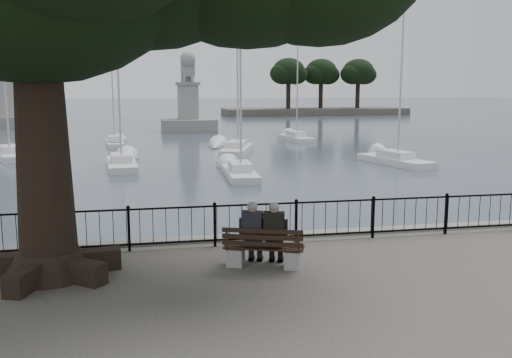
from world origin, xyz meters
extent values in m
cube|color=slate|center=(0.00, 3.00, -0.50)|extent=(200.00, 0.40, 1.20)
plane|color=#313B44|center=(0.00, 103.00, -1.00)|extent=(260.00, 260.00, 0.00)
cube|color=black|center=(0.00, 2.50, 0.98)|extent=(22.00, 0.04, 0.04)
cube|color=black|center=(0.00, 2.50, 0.15)|extent=(22.00, 0.04, 0.04)
cube|color=gray|center=(-0.74, 0.97, 0.19)|extent=(0.45, 0.51, 0.38)
cube|color=gray|center=(0.41, 0.56, 0.19)|extent=(0.45, 0.51, 0.38)
cube|color=black|center=(-0.17, 0.77, 0.42)|extent=(1.75, 1.01, 0.04)
cube|color=black|center=(-0.25, 0.53, 0.70)|extent=(1.60, 0.61, 0.38)
cube|color=black|center=(-0.39, 0.86, 0.54)|extent=(0.41, 0.38, 0.23)
cube|color=black|center=(-0.42, 0.76, 0.89)|extent=(0.47, 0.35, 0.56)
sphere|color=tan|center=(-0.41, 0.79, 1.29)|extent=(0.22, 0.22, 0.22)
ellipsoid|color=slate|center=(-0.42, 0.77, 1.32)|extent=(0.23, 0.23, 0.19)
cube|color=black|center=(-0.29, 1.11, 0.21)|extent=(0.42, 0.49, 0.42)
cube|color=black|center=(0.04, 0.70, 0.54)|extent=(0.41, 0.38, 0.23)
cube|color=black|center=(0.01, 0.61, 0.89)|extent=(0.47, 0.35, 0.56)
sphere|color=tan|center=(0.02, 0.64, 1.29)|extent=(0.22, 0.22, 0.22)
ellipsoid|color=slate|center=(0.01, 0.62, 1.32)|extent=(0.23, 0.23, 0.19)
cube|color=black|center=(0.13, 0.96, 0.21)|extent=(0.42, 0.49, 0.42)
cone|color=black|center=(-4.54, 1.06, 0.27)|extent=(1.83, 1.83, 0.54)
cone|color=black|center=(-4.54, 1.06, 3.23)|extent=(1.18, 1.18, 6.46)
cube|color=slate|center=(-18.00, 62.00, -0.40)|extent=(10.40, 10.40, 1.40)
cone|color=gray|center=(-18.00, 62.00, 12.48)|extent=(6.66, 6.66, 24.96)
cube|color=slate|center=(2.00, 50.00, -0.40)|extent=(5.59, 5.59, 1.40)
cube|color=gray|center=(2.00, 50.00, 1.96)|extent=(2.05, 2.42, 3.73)
cube|color=slate|center=(2.00, 50.00, 3.98)|extent=(2.42, 2.79, 0.30)
cube|color=gray|center=(2.00, 50.28, 4.78)|extent=(1.21, 2.05, 1.30)
cube|color=gray|center=(2.00, 49.35, 5.43)|extent=(1.40, 0.93, 1.49)
sphere|color=gray|center=(2.00, 48.98, 6.46)|extent=(1.58, 1.58, 1.58)
cube|color=silver|center=(-3.95, 23.34, -0.90)|extent=(2.02, 5.83, 0.64)
cube|color=silver|center=(-3.95, 23.34, -0.40)|extent=(1.34, 2.41, 0.48)
cylinder|color=#B5B6BF|center=(-3.95, 23.02, 5.26)|extent=(0.13, 0.13, 11.72)
cube|color=silver|center=(2.30, 18.63, -0.90)|extent=(1.63, 5.26, 0.58)
cube|color=silver|center=(2.30, 18.63, -0.40)|extent=(1.13, 2.16, 0.43)
cylinder|color=#B5B6BF|center=(2.30, 18.34, 4.34)|extent=(0.12, 0.12, 9.89)
cube|color=silver|center=(12.49, 21.73, -0.90)|extent=(2.98, 5.98, 0.64)
cube|color=silver|center=(12.49, 21.73, -0.40)|extent=(1.72, 2.56, 0.48)
cylinder|color=#B5B6BF|center=(12.49, 21.41, 4.27)|extent=(0.13, 0.13, 9.74)
cube|color=silver|center=(-11.34, 29.41, -0.90)|extent=(3.39, 6.04, 0.65)
cube|color=silver|center=(-11.34, 29.41, -0.40)|extent=(1.88, 2.63, 0.49)
cylinder|color=#B5B6BF|center=(-11.34, 29.09, 5.73)|extent=(0.13, 0.13, 12.67)
cube|color=silver|center=(3.93, 29.69, -0.90)|extent=(3.41, 6.23, 0.67)
cube|color=silver|center=(3.93, 29.69, -0.40)|extent=(1.91, 2.70, 0.50)
cylinder|color=#B5B6BF|center=(3.93, 29.35, 5.77)|extent=(0.13, 0.13, 12.74)
cube|color=silver|center=(10.46, 37.68, -0.90)|extent=(2.21, 5.37, 0.58)
cube|color=silver|center=(10.46, 37.68, -0.40)|extent=(1.37, 2.26, 0.43)
cylinder|color=#B5B6BF|center=(10.46, 37.39, 4.35)|extent=(0.12, 0.12, 9.89)
cube|color=silver|center=(-4.95, 36.23, -0.90)|extent=(1.69, 4.73, 0.51)
cube|color=silver|center=(-4.95, 36.23, -0.40)|extent=(1.11, 1.96, 0.39)
cylinder|color=#B5B6BF|center=(-4.95, 35.97, 4.23)|extent=(0.10, 0.10, 9.67)
cube|color=#423E35|center=(25.00, 80.00, -0.50)|extent=(30.00, 8.00, 1.20)
cylinder|color=black|center=(20.00, 78.00, 2.00)|extent=(0.70, 0.70, 4.00)
ellipsoid|color=black|center=(20.00, 78.00, 6.00)|extent=(5.20, 5.20, 4.16)
cylinder|color=black|center=(26.00, 80.00, 2.00)|extent=(0.70, 0.70, 4.00)
ellipsoid|color=black|center=(26.00, 80.00, 6.00)|extent=(5.20, 5.20, 4.16)
cylinder|color=black|center=(32.00, 79.00, 2.00)|extent=(0.70, 0.70, 4.00)
ellipsoid|color=black|center=(32.00, 79.00, 6.00)|extent=(5.20, 5.20, 4.16)
camera|label=1|loc=(-2.57, -10.64, 3.81)|focal=40.00mm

